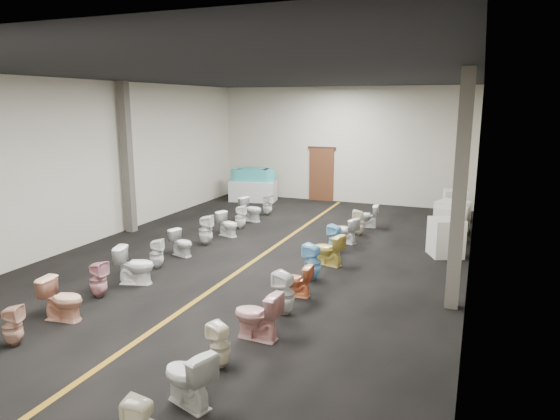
# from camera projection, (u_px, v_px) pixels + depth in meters

# --- Properties ---
(floor) EXTENTS (16.00, 16.00, 0.00)m
(floor) POSITION_uv_depth(u_px,v_px,m) (259.00, 257.00, 12.76)
(floor) COLOR black
(floor) RESTS_ON ground
(ceiling) EXTENTS (16.00, 16.00, 0.00)m
(ceiling) POSITION_uv_depth(u_px,v_px,m) (258.00, 76.00, 11.81)
(ceiling) COLOR black
(ceiling) RESTS_ON ground
(wall_back) EXTENTS (10.00, 0.00, 10.00)m
(wall_back) POSITION_uv_depth(u_px,v_px,m) (342.00, 145.00, 19.55)
(wall_back) COLOR beige
(wall_back) RESTS_ON ground
(wall_left) EXTENTS (0.00, 16.00, 16.00)m
(wall_left) POSITION_uv_depth(u_px,v_px,m) (97.00, 161.00, 14.10)
(wall_left) COLOR beige
(wall_left) RESTS_ON ground
(wall_right) EXTENTS (0.00, 16.00, 16.00)m
(wall_right) POSITION_uv_depth(u_px,v_px,m) (475.00, 182.00, 10.47)
(wall_right) COLOR beige
(wall_right) RESTS_ON ground
(aisle_stripe) EXTENTS (0.12, 15.60, 0.01)m
(aisle_stripe) POSITION_uv_depth(u_px,v_px,m) (259.00, 257.00, 12.75)
(aisle_stripe) COLOR #895F13
(aisle_stripe) RESTS_ON floor
(back_door) EXTENTS (1.00, 0.10, 2.10)m
(back_door) POSITION_uv_depth(u_px,v_px,m) (321.00, 175.00, 20.03)
(back_door) COLOR #562D19
(back_door) RESTS_ON floor
(door_frame) EXTENTS (1.15, 0.08, 0.10)m
(door_frame) POSITION_uv_depth(u_px,v_px,m) (322.00, 148.00, 19.82)
(door_frame) COLOR #331C11
(door_frame) RESTS_ON back_door
(column_left) EXTENTS (0.25, 0.25, 4.50)m
(column_left) POSITION_uv_depth(u_px,v_px,m) (127.00, 158.00, 14.91)
(column_left) COLOR #59544C
(column_left) RESTS_ON floor
(column_right) EXTENTS (0.25, 0.25, 4.50)m
(column_right) POSITION_uv_depth(u_px,v_px,m) (460.00, 193.00, 9.20)
(column_right) COLOR #59544C
(column_right) RESTS_ON floor
(display_table) EXTENTS (1.95, 1.22, 0.81)m
(display_table) POSITION_uv_depth(u_px,v_px,m) (253.00, 191.00, 20.07)
(display_table) COLOR silver
(display_table) RESTS_ON floor
(bathtub) EXTENTS (1.84, 0.85, 0.55)m
(bathtub) POSITION_uv_depth(u_px,v_px,m) (253.00, 175.00, 19.93)
(bathtub) COLOR #40B9B4
(bathtub) RESTS_ON display_table
(appliance_crate_a) EXTENTS (1.00, 1.00, 0.97)m
(appliance_crate_a) POSITION_uv_depth(u_px,v_px,m) (446.00, 237.00, 12.80)
(appliance_crate_a) COLOR silver
(appliance_crate_a) RESTS_ON floor
(appliance_crate_b) EXTENTS (0.90, 0.90, 0.98)m
(appliance_crate_b) POSITION_uv_depth(u_px,v_px,m) (450.00, 224.00, 14.20)
(appliance_crate_b) COLOR silver
(appliance_crate_b) RESTS_ON floor
(appliance_crate_c) EXTENTS (1.07, 1.07, 0.94)m
(appliance_crate_c) POSITION_uv_depth(u_px,v_px,m) (452.00, 216.00, 15.25)
(appliance_crate_c) COLOR white
(appliance_crate_c) RESTS_ON floor
(appliance_crate_d) EXTENTS (0.83, 0.83, 1.03)m
(appliance_crate_d) POSITION_uv_depth(u_px,v_px,m) (455.00, 205.00, 16.71)
(appliance_crate_d) COLOR silver
(appliance_crate_d) RESTS_ON floor
(toilet_left_1) EXTENTS (0.40, 0.39, 0.69)m
(toilet_left_1) POSITION_uv_depth(u_px,v_px,m) (13.00, 326.00, 8.06)
(toilet_left_1) COLOR #D4A087
(toilet_left_1) RESTS_ON floor
(toilet_left_2) EXTENTS (0.83, 0.54, 0.79)m
(toilet_left_2) POSITION_uv_depth(u_px,v_px,m) (62.00, 299.00, 9.01)
(toilet_left_2) COLOR #F2AE8D
(toilet_left_2) RESTS_ON floor
(toilet_left_3) EXTENTS (0.35, 0.34, 0.76)m
(toilet_left_3) POSITION_uv_depth(u_px,v_px,m) (98.00, 279.00, 10.07)
(toilet_left_3) COLOR pink
(toilet_left_3) RESTS_ON floor
(toilet_left_4) EXTENTS (0.91, 0.67, 0.83)m
(toilet_left_4) POSITION_uv_depth(u_px,v_px,m) (135.00, 265.00, 10.84)
(toilet_left_4) COLOR white
(toilet_left_4) RESTS_ON floor
(toilet_left_5) EXTENTS (0.42, 0.41, 0.72)m
(toilet_left_5) POSITION_uv_depth(u_px,v_px,m) (157.00, 254.00, 11.86)
(toilet_left_5) COLOR white
(toilet_left_5) RESTS_ON floor
(toilet_left_6) EXTENTS (0.74, 0.54, 0.68)m
(toilet_left_6) POSITION_uv_depth(u_px,v_px,m) (182.00, 243.00, 12.85)
(toilet_left_6) COLOR silver
(toilet_left_6) RESTS_ON floor
(toilet_left_7) EXTENTS (0.45, 0.45, 0.84)m
(toilet_left_7) POSITION_uv_depth(u_px,v_px,m) (206.00, 230.00, 13.82)
(toilet_left_7) COLOR white
(toilet_left_7) RESTS_ON floor
(toilet_left_8) EXTENTS (0.79, 0.60, 0.72)m
(toilet_left_8) POSITION_uv_depth(u_px,v_px,m) (228.00, 224.00, 14.75)
(toilet_left_8) COLOR white
(toilet_left_8) RESTS_ON floor
(toilet_left_9) EXTENTS (0.38, 0.38, 0.74)m
(toilet_left_9) POSITION_uv_depth(u_px,v_px,m) (240.00, 217.00, 15.63)
(toilet_left_9) COLOR white
(toilet_left_9) RESTS_ON floor
(toilet_left_10) EXTENTS (0.85, 0.58, 0.79)m
(toilet_left_10) POSITION_uv_depth(u_px,v_px,m) (251.00, 209.00, 16.63)
(toilet_left_10) COLOR silver
(toilet_left_10) RESTS_ON floor
(toilet_left_11) EXTENTS (0.40, 0.40, 0.73)m
(toilet_left_11) POSITION_uv_depth(u_px,v_px,m) (267.00, 205.00, 17.53)
(toilet_left_11) COLOR white
(toilet_left_11) RESTS_ON floor
(toilet_right_1) EXTENTS (0.89, 0.68, 0.80)m
(toilet_right_1) POSITION_uv_depth(u_px,v_px,m) (188.00, 377.00, 6.45)
(toilet_right_1) COLOR silver
(toilet_right_1) RESTS_ON floor
(toilet_right_2) EXTENTS (0.40, 0.40, 0.69)m
(toilet_right_2) POSITION_uv_depth(u_px,v_px,m) (220.00, 345.00, 7.40)
(toilet_right_2) COLOR #EEE2C7
(toilet_right_2) RESTS_ON floor
(toilet_right_3) EXTENTS (0.84, 0.51, 0.83)m
(toilet_right_3) POSITION_uv_depth(u_px,v_px,m) (257.00, 315.00, 8.28)
(toilet_right_3) COLOR #D99C98
(toilet_right_3) RESTS_ON floor
(toilet_right_4) EXTENTS (0.47, 0.46, 0.83)m
(toilet_right_4) POSITION_uv_depth(u_px,v_px,m) (285.00, 293.00, 9.24)
(toilet_right_4) COLOR silver
(toilet_right_4) RESTS_ON floor
(toilet_right_5) EXTENTS (0.66, 0.38, 0.67)m
(toilet_right_5) POSITION_uv_depth(u_px,v_px,m) (296.00, 280.00, 10.15)
(toilet_right_5) COLOR #E27645
(toilet_right_5) RESTS_ON floor
(toilet_right_6) EXTENTS (0.45, 0.44, 0.83)m
(toilet_right_6) POSITION_uv_depth(u_px,v_px,m) (313.00, 262.00, 11.05)
(toilet_right_6) COLOR #7ABEE8
(toilet_right_6) RESTS_ON floor
(toilet_right_7) EXTENTS (0.85, 0.62, 0.78)m
(toilet_right_7) POSITION_uv_depth(u_px,v_px,m) (328.00, 249.00, 12.09)
(toilet_right_7) COLOR #DBC555
(toilet_right_7) RESTS_ON floor
(toilet_right_8) EXTENTS (0.43, 0.43, 0.76)m
(toilet_right_8) POSITION_uv_depth(u_px,v_px,m) (335.00, 239.00, 13.07)
(toilet_right_8) COLOR #81C6EB
(toilet_right_8) RESTS_ON floor
(toilet_right_9) EXTENTS (0.81, 0.65, 0.72)m
(toilet_right_9) POSITION_uv_depth(u_px,v_px,m) (346.00, 230.00, 14.04)
(toilet_right_9) COLOR white
(toilet_right_9) RESTS_ON floor
(toilet_right_10) EXTENTS (0.37, 0.36, 0.76)m
(toilet_right_10) POSITION_uv_depth(u_px,v_px,m) (359.00, 222.00, 14.87)
(toilet_right_10) COLOR #EEE3C5
(toilet_right_10) RESTS_ON floor
(toilet_right_11) EXTENTS (0.74, 0.45, 0.73)m
(toilet_right_11) POSITION_uv_depth(u_px,v_px,m) (367.00, 216.00, 15.81)
(toilet_right_11) COLOR white
(toilet_right_11) RESTS_ON floor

